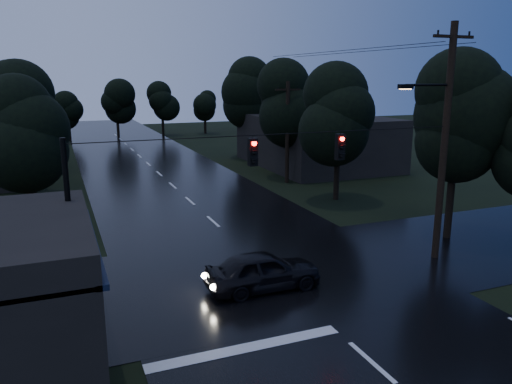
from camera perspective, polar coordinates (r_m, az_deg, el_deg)
main_road at (r=37.09m, az=-9.50°, el=0.69°), size 12.00×120.00×0.02m
cross_street at (r=20.60m, az=1.75°, el=-9.30°), size 60.00×9.00×0.02m
building_far_right at (r=45.35m, az=6.83°, el=5.84°), size 10.00×14.00×4.40m
utility_pole_main at (r=22.46m, az=20.60°, el=5.65°), size 3.50×0.30×10.00m
utility_pole_far at (r=37.26m, az=3.61°, el=6.95°), size 2.00×0.30×7.50m
anchor_pole_left at (r=17.12m, az=-20.43°, el=-4.18°), size 0.18×0.18×6.00m
span_signals at (r=18.55m, az=4.70°, el=5.00°), size 15.00×0.37×1.12m
tree_corner_near at (r=25.61m, az=22.04°, el=8.01°), size 4.48×4.48×9.44m
tree_left_a at (r=27.57m, az=-24.75°, el=6.49°), size 3.92×3.92×8.26m
tree_left_b at (r=35.54m, az=-25.28°, el=8.26°), size 4.20×4.20×8.85m
tree_left_c at (r=45.53m, az=-25.49°, el=9.51°), size 4.48×4.48×9.44m
tree_right_a at (r=32.18m, az=9.45°, el=8.95°), size 4.20×4.20×8.85m
tree_right_b at (r=39.46m, az=4.11°, el=10.36°), size 4.48×4.48×9.44m
tree_right_c at (r=48.84m, az=-0.48°, el=11.35°), size 4.76×4.76×10.03m
car at (r=18.92m, az=0.82°, el=-8.96°), size 4.37×1.78×1.48m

